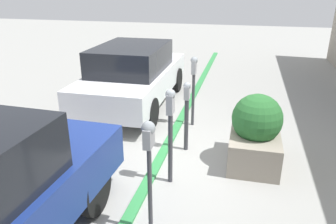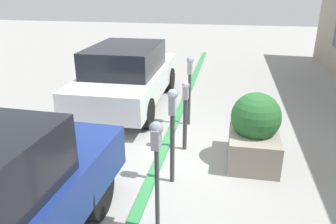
% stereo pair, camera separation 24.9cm
% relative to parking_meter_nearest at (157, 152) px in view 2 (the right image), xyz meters
% --- Properties ---
extents(ground_plane, '(40.00, 40.00, 0.00)m').
position_rel_parking_meter_nearest_xyz_m(ground_plane, '(1.69, 0.27, -1.12)').
color(ground_plane, '#999993').
extents(curb_strip, '(19.00, 0.16, 0.04)m').
position_rel_parking_meter_nearest_xyz_m(curb_strip, '(1.69, 0.35, -1.10)').
color(curb_strip, '#338C47').
rests_on(curb_strip, ground_plane).
extents(parking_meter_nearest, '(0.18, 0.16, 1.49)m').
position_rel_parking_meter_nearest_xyz_m(parking_meter_nearest, '(0.00, 0.00, 0.00)').
color(parking_meter_nearest, '#38383D').
rests_on(parking_meter_nearest, ground_plane).
extents(parking_meter_second, '(0.17, 0.15, 1.50)m').
position_rel_parking_meter_nearest_xyz_m(parking_meter_second, '(1.13, 0.02, -0.09)').
color(parking_meter_second, '#38383D').
rests_on(parking_meter_second, ground_plane).
extents(parking_meter_middle, '(0.16, 0.13, 1.29)m').
position_rel_parking_meter_nearest_xyz_m(parking_meter_middle, '(2.21, -0.02, -0.30)').
color(parking_meter_middle, '#38383D').
rests_on(parking_meter_middle, ground_plane).
extents(parking_meter_fourth, '(0.17, 0.15, 1.49)m').
position_rel_parking_meter_nearest_xyz_m(parking_meter_fourth, '(3.36, 0.05, -0.07)').
color(parking_meter_fourth, '#38383D').
rests_on(parking_meter_fourth, ground_plane).
extents(planter_box, '(1.21, 0.82, 1.23)m').
position_rel_parking_meter_nearest_xyz_m(planter_box, '(2.02, -1.23, -0.57)').
color(planter_box, gray).
rests_on(planter_box, ground_plane).
extents(parked_car_middle, '(4.21, 1.79, 1.51)m').
position_rel_parking_meter_nearest_xyz_m(parked_car_middle, '(4.28, 1.68, -0.34)').
color(parked_car_middle, silver).
rests_on(parked_car_middle, ground_plane).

